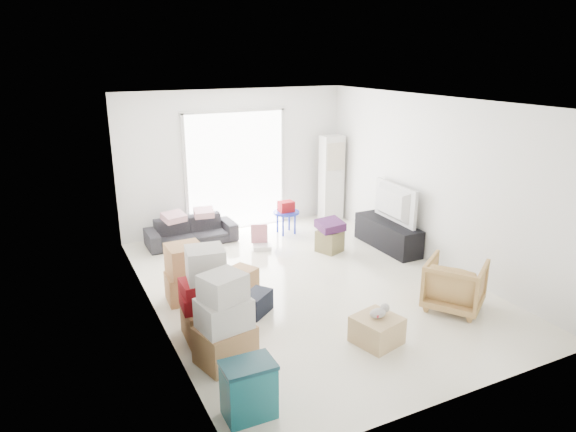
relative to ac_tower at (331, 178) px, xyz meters
The scene contains 21 objects.
room_shell 3.32m from the ac_tower, 126.35° to the right, with size 4.98×6.48×3.18m.
sliding_door 2.01m from the ac_tower, behind, with size 2.10×0.04×2.33m.
ac_tower is the anchor object (origin of this frame).
tv_console 2.01m from the ac_tower, 88.49° to the right, with size 0.44×1.46×0.49m, color black.
television 1.93m from the ac_tower, 88.49° to the right, with size 1.17×0.67×0.15m, color black.
sofa 3.08m from the ac_tower, behind, with size 1.61×0.47×0.63m, color #2C2B31.
pillow_left 3.35m from the ac_tower, behind, with size 0.35×0.28×0.11m, color #CD96A0.
pillow_right 2.79m from the ac_tower, behind, with size 0.34×0.27×0.12m, color #CD96A0.
armchair 4.23m from the ac_tower, 97.27° to the right, with size 0.73×0.68×0.75m, color tan.
storage_bins 6.32m from the ac_tower, 127.73° to the right, with size 0.50×0.35×0.57m.
box_stack_a 5.52m from the ac_tower, 132.93° to the right, with size 0.69×0.62×1.07m.
box_stack_b 5.09m from the ac_tower, 137.65° to the right, with size 0.65×0.59×1.16m.
box_stack_c 4.42m from the ac_tower, 147.85° to the right, with size 0.57×0.48×0.82m.
loose_box 3.80m from the ac_tower, 141.11° to the right, with size 0.38×0.38×0.32m, color #AB714D.
duffel_bag 4.39m from the ac_tower, 133.78° to the right, with size 0.46×0.27×0.29m, color black.
ottoman 2.00m from the ac_tower, 121.09° to the right, with size 0.38×0.38×0.38m, color olive.
blanket 1.92m from the ac_tower, 121.09° to the right, with size 0.42×0.42×0.14m, color #492051.
kids_table 1.36m from the ac_tower, 161.75° to the right, with size 0.51×0.51×0.64m.
toy_walker 2.32m from the ac_tower, 154.78° to the right, with size 0.39×0.37×0.43m.
wood_crate 4.91m from the ac_tower, 114.16° to the right, with size 0.49×0.49×0.33m, color tan.
plush_bunny 4.86m from the ac_tower, 113.85° to the right, with size 0.28×0.16×0.14m.
Camera 1 is at (-3.38, -6.18, 3.30)m, focal length 32.00 mm.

